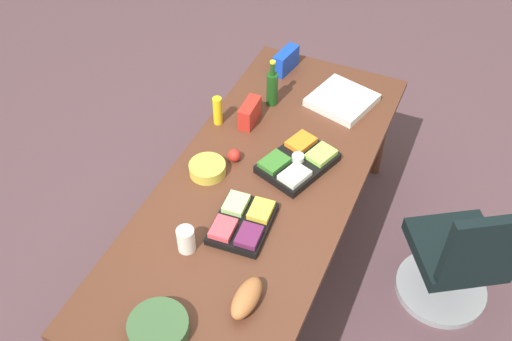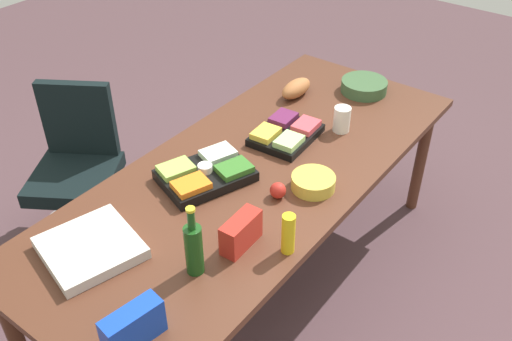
{
  "view_description": "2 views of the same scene",
  "coord_description": "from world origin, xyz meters",
  "px_view_note": "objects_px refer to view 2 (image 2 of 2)",
  "views": [
    {
      "loc": [
        2.1,
        0.9,
        3.19
      ],
      "look_at": [
        -0.04,
        -0.05,
        0.84
      ],
      "focal_mm": 41.65,
      "sensor_mm": 36.0,
      "label": 1
    },
    {
      "loc": [
        -1.8,
        -1.37,
        2.46
      ],
      "look_at": [
        -0.1,
        -0.09,
        0.89
      ],
      "focal_mm": 40.05,
      "sensor_mm": 36.0,
      "label": 2
    }
  ],
  "objects_px": {
    "wine_bottle": "(194,248)",
    "apple_red": "(278,190)",
    "fruit_platter": "(286,133)",
    "mayo_jar": "(342,119)",
    "chip_bowl": "(313,182)",
    "mustard_bottle": "(288,234)",
    "office_chair": "(80,181)",
    "salad_bowl": "(364,86)",
    "bread_loaf": "(296,88)",
    "chip_bag_red": "(241,232)",
    "conference_table": "(254,181)",
    "pizza_box": "(91,248)",
    "chip_bag_blue": "(133,326)",
    "veggie_tray": "(205,173)"
  },
  "relations": [
    {
      "from": "wine_bottle",
      "to": "apple_red",
      "type": "relative_size",
      "value": 4.23
    },
    {
      "from": "fruit_platter",
      "to": "mayo_jar",
      "type": "height_order",
      "value": "mayo_jar"
    },
    {
      "from": "chip_bowl",
      "to": "mustard_bottle",
      "type": "bearing_deg",
      "value": -161.33
    },
    {
      "from": "office_chair",
      "to": "salad_bowl",
      "type": "bearing_deg",
      "value": -42.59
    },
    {
      "from": "wine_bottle",
      "to": "bread_loaf",
      "type": "relative_size",
      "value": 1.34
    },
    {
      "from": "wine_bottle",
      "to": "bread_loaf",
      "type": "bearing_deg",
      "value": 18.33
    },
    {
      "from": "chip_bag_red",
      "to": "bread_loaf",
      "type": "bearing_deg",
      "value": 23.68
    },
    {
      "from": "wine_bottle",
      "to": "salad_bowl",
      "type": "bearing_deg",
      "value": 5.79
    },
    {
      "from": "mustard_bottle",
      "to": "mayo_jar",
      "type": "height_order",
      "value": "mustard_bottle"
    },
    {
      "from": "conference_table",
      "to": "mayo_jar",
      "type": "height_order",
      "value": "mayo_jar"
    },
    {
      "from": "salad_bowl",
      "to": "pizza_box",
      "type": "relative_size",
      "value": 0.76
    },
    {
      "from": "conference_table",
      "to": "mustard_bottle",
      "type": "distance_m",
      "value": 0.6
    },
    {
      "from": "office_chair",
      "to": "chip_bag_red",
      "type": "distance_m",
      "value": 1.51
    },
    {
      "from": "mustard_bottle",
      "to": "chip_bowl",
      "type": "relative_size",
      "value": 0.91
    },
    {
      "from": "office_chair",
      "to": "bread_loaf",
      "type": "distance_m",
      "value": 1.42
    },
    {
      "from": "mayo_jar",
      "to": "bread_loaf",
      "type": "xyz_separation_m",
      "value": [
        0.17,
        0.41,
        -0.02
      ]
    },
    {
      "from": "conference_table",
      "to": "chip_bag_blue",
      "type": "xyz_separation_m",
      "value": [
        -1.05,
        -0.28,
        0.14
      ]
    },
    {
      "from": "apple_red",
      "to": "mayo_jar",
      "type": "bearing_deg",
      "value": 4.8
    },
    {
      "from": "fruit_platter",
      "to": "conference_table",
      "type": "bearing_deg",
      "value": -173.85
    },
    {
      "from": "bread_loaf",
      "to": "pizza_box",
      "type": "bearing_deg",
      "value": -177.84
    },
    {
      "from": "veggie_tray",
      "to": "apple_red",
      "type": "distance_m",
      "value": 0.37
    },
    {
      "from": "salad_bowl",
      "to": "bread_loaf",
      "type": "bearing_deg",
      "value": 134.24
    },
    {
      "from": "veggie_tray",
      "to": "mustard_bottle",
      "type": "xyz_separation_m",
      "value": [
        -0.16,
        -0.59,
        0.06
      ]
    },
    {
      "from": "salad_bowl",
      "to": "veggie_tray",
      "type": "bearing_deg",
      "value": 171.48
    },
    {
      "from": "mustard_bottle",
      "to": "apple_red",
      "type": "bearing_deg",
      "value": 41.73
    },
    {
      "from": "chip_bowl",
      "to": "wine_bottle",
      "type": "distance_m",
      "value": 0.74
    },
    {
      "from": "chip_bag_blue",
      "to": "wine_bottle",
      "type": "relative_size",
      "value": 0.68
    },
    {
      "from": "pizza_box",
      "to": "apple_red",
      "type": "xyz_separation_m",
      "value": [
        0.76,
        -0.4,
        0.01
      ]
    },
    {
      "from": "wine_bottle",
      "to": "conference_table",
      "type": "bearing_deg",
      "value": 18.09
    },
    {
      "from": "salad_bowl",
      "to": "bread_loaf",
      "type": "relative_size",
      "value": 1.14
    },
    {
      "from": "conference_table",
      "to": "wine_bottle",
      "type": "xyz_separation_m",
      "value": [
        -0.68,
        -0.22,
        0.19
      ]
    },
    {
      "from": "chip_bowl",
      "to": "chip_bag_red",
      "type": "distance_m",
      "value": 0.51
    },
    {
      "from": "fruit_platter",
      "to": "veggie_tray",
      "type": "bearing_deg",
      "value": 169.12
    },
    {
      "from": "salad_bowl",
      "to": "bread_loaf",
      "type": "xyz_separation_m",
      "value": [
        -0.29,
        0.3,
        0.01
      ]
    },
    {
      "from": "chip_bag_blue",
      "to": "apple_red",
      "type": "xyz_separation_m",
      "value": [
        0.95,
        0.06,
        -0.04
      ]
    },
    {
      "from": "mustard_bottle",
      "to": "apple_red",
      "type": "distance_m",
      "value": 0.36
    },
    {
      "from": "office_chair",
      "to": "pizza_box",
      "type": "distance_m",
      "value": 1.22
    },
    {
      "from": "veggie_tray",
      "to": "mayo_jar",
      "type": "height_order",
      "value": "mayo_jar"
    },
    {
      "from": "salad_bowl",
      "to": "veggie_tray",
      "type": "height_order",
      "value": "veggie_tray"
    },
    {
      "from": "chip_bag_blue",
      "to": "salad_bowl",
      "type": "distance_m",
      "value": 2.1
    },
    {
      "from": "salad_bowl",
      "to": "mayo_jar",
      "type": "distance_m",
      "value": 0.48
    },
    {
      "from": "veggie_tray",
      "to": "mustard_bottle",
      "type": "distance_m",
      "value": 0.61
    },
    {
      "from": "fruit_platter",
      "to": "wine_bottle",
      "type": "height_order",
      "value": "wine_bottle"
    },
    {
      "from": "fruit_platter",
      "to": "mustard_bottle",
      "type": "height_order",
      "value": "mustard_bottle"
    },
    {
      "from": "chip_bag_blue",
      "to": "chip_bowl",
      "type": "relative_size",
      "value": 1.06
    },
    {
      "from": "office_chair",
      "to": "veggie_tray",
      "type": "xyz_separation_m",
      "value": [
        0.05,
        -1.0,
        0.48
      ]
    },
    {
      "from": "chip_bowl",
      "to": "chip_bag_red",
      "type": "xyz_separation_m",
      "value": [
        -0.5,
        0.03,
        0.04
      ]
    },
    {
      "from": "office_chair",
      "to": "conference_table",
      "type": "bearing_deg",
      "value": -77.34
    },
    {
      "from": "office_chair",
      "to": "pizza_box",
      "type": "xyz_separation_m",
      "value": [
        -0.61,
        -0.95,
        0.46
      ]
    },
    {
      "from": "chip_bag_red",
      "to": "fruit_platter",
      "type": "bearing_deg",
      "value": 21.72
    }
  ]
}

